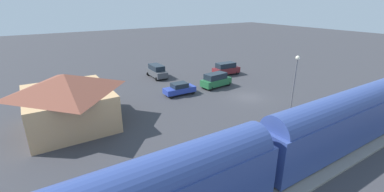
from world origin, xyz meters
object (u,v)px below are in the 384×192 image
at_px(pedestrian_on_platform, 327,104).
at_px(pedestrian_waiting_far, 350,97).
at_px(station_building, 68,99).
at_px(suv_maroon, 226,69).
at_px(sedan_blue, 180,89).
at_px(light_pole_near_platform, 295,79).
at_px(suv_charcoal, 157,71).
at_px(suv_green, 216,80).

xyz_separation_m(pedestrian_on_platform, pedestrian_waiting_far, (-0.12, -4.74, 0.00)).
xyz_separation_m(station_building, suv_maroon, (6.73, -26.99, -1.78)).
bearing_deg(sedan_blue, pedestrian_on_platform, -144.00).
bearing_deg(suv_maroon, pedestrian_on_platform, 176.17).
xyz_separation_m(sedan_blue, light_pole_near_platform, (-13.22, -7.13, 3.62)).
distance_m(sedan_blue, light_pole_near_platform, 15.45).
bearing_deg(pedestrian_waiting_far, suv_maroon, 9.62).
bearing_deg(suv_charcoal, suv_maroon, -114.50).
distance_m(pedestrian_waiting_far, suv_maroon, 20.36).
height_order(pedestrian_waiting_far, suv_charcoal, suv_charcoal).
height_order(station_building, suv_green, station_building).
relative_size(pedestrian_on_platform, light_pole_near_platform, 0.24).
bearing_deg(pedestrian_waiting_far, light_pole_near_platform, 76.10).
xyz_separation_m(station_building, pedestrian_waiting_far, (-13.35, -30.39, -1.65)).
relative_size(pedestrian_on_platform, suv_charcoal, 0.34).
xyz_separation_m(pedestrian_on_platform, suv_charcoal, (25.08, 9.91, -0.13)).
bearing_deg(sedan_blue, suv_charcoal, -6.75).
height_order(station_building, sedan_blue, station_building).
xyz_separation_m(pedestrian_waiting_far, suv_green, (15.34, 9.35, -0.13)).
distance_m(station_building, light_pole_near_platform, 24.48).
bearing_deg(pedestrian_on_platform, suv_charcoal, 21.56).
bearing_deg(station_building, sedan_blue, -82.12).
bearing_deg(light_pole_near_platform, suv_charcoal, 14.51).
bearing_deg(pedestrian_waiting_far, pedestrian_on_platform, 88.55).
bearing_deg(pedestrian_waiting_far, sedan_blue, 45.82).
bearing_deg(light_pole_near_platform, suv_maroon, -16.41).
bearing_deg(suv_charcoal, suv_green, -151.74).
height_order(pedestrian_on_platform, suv_charcoal, suv_charcoal).
relative_size(pedestrian_on_platform, sedan_blue, 0.38).
bearing_deg(light_pole_near_platform, suv_green, 2.90).
height_order(pedestrian_waiting_far, sedan_blue, pedestrian_waiting_far).
distance_m(station_building, sedan_blue, 14.86).
distance_m(pedestrian_waiting_far, sedan_blue, 22.05).
relative_size(pedestrian_on_platform, suv_maroon, 0.34).
relative_size(sedan_blue, suv_charcoal, 0.92).
bearing_deg(pedestrian_waiting_far, suv_green, 31.36).
bearing_deg(suv_green, light_pole_near_platform, -177.10).
bearing_deg(suv_green, sedan_blue, 89.82).
height_order(sedan_blue, suv_green, suv_green).
height_order(suv_charcoal, light_pole_near_platform, light_pole_near_platform).
relative_size(pedestrian_waiting_far, suv_charcoal, 0.34).
distance_m(station_building, suv_maroon, 27.87).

